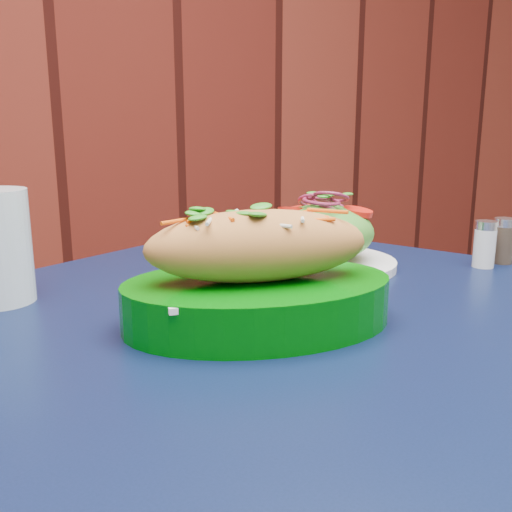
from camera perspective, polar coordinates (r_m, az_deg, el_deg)
cafe_table at (r=0.68m, az=3.69°, el=-12.37°), size 1.02×1.02×0.75m
banh_mi_basket at (r=0.59m, az=0.24°, el=-2.29°), size 0.33×0.26×0.13m
salad_plate at (r=0.83m, az=6.69°, el=1.79°), size 0.21×0.21×0.11m
salt_shaker at (r=0.89m, az=21.90°, el=1.10°), size 0.03×0.03×0.07m
pepper_shaker at (r=0.93m, az=23.50°, el=1.41°), size 0.03×0.03×0.07m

